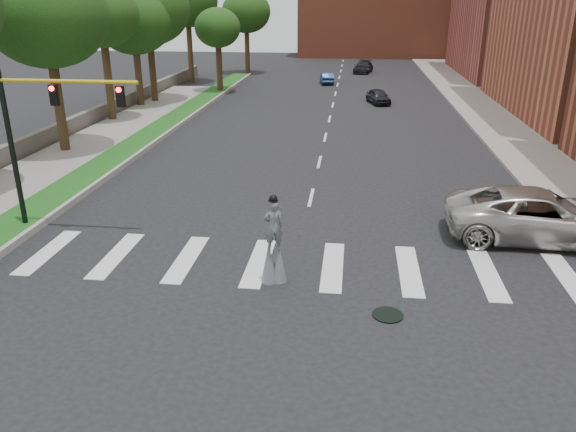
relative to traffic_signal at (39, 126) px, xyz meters
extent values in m
plane|color=black|center=(9.78, -3.00, -4.15)|extent=(160.00, 160.00, 0.00)
cube|color=#164C15|center=(-1.72, 17.00, -4.03)|extent=(2.00, 60.00, 0.25)
cube|color=gray|center=(-0.67, 17.00, -4.01)|extent=(0.20, 60.00, 0.28)
cube|color=gray|center=(-4.72, 7.00, -4.06)|extent=(4.00, 60.00, 0.18)
cube|color=gray|center=(22.28, 22.00, -4.06)|extent=(5.00, 90.00, 0.18)
cube|color=#555049|center=(-7.22, 19.00, -3.60)|extent=(0.50, 56.00, 1.10)
cylinder|color=black|center=(12.78, -5.00, -4.13)|extent=(0.90, 0.90, 0.04)
cylinder|color=black|center=(-1.22, 0.00, -1.05)|extent=(0.20, 0.20, 6.20)
cylinder|color=gold|center=(1.38, 0.00, 1.65)|extent=(5.20, 0.14, 0.14)
cube|color=black|center=(0.78, 0.00, 1.15)|extent=(0.28, 0.18, 0.75)
cylinder|color=#FF0C0C|center=(0.78, -0.10, 1.40)|extent=(0.18, 0.06, 0.18)
cube|color=black|center=(3.28, 0.00, 1.15)|extent=(0.28, 0.18, 0.75)
cylinder|color=#FF0C0C|center=(3.28, -0.10, 1.40)|extent=(0.18, 0.06, 0.18)
cylinder|color=#372616|center=(9.37, -3.23, -3.60)|extent=(0.07, 0.07, 1.10)
cylinder|color=#372616|center=(9.06, -3.33, -3.60)|extent=(0.07, 0.07, 1.10)
cone|color=#5D5D62|center=(9.37, -3.23, -3.46)|extent=(0.52, 0.52, 1.37)
cone|color=#5D5D62|center=(9.06, -3.33, -3.46)|extent=(0.52, 0.52, 1.37)
imported|color=#5D5D62|center=(9.22, -3.28, -2.21)|extent=(0.70, 0.56, 1.68)
sphere|color=black|center=(9.22, -3.28, -1.31)|extent=(0.26, 0.26, 0.26)
cylinder|color=black|center=(9.22, -3.28, -1.36)|extent=(0.34, 0.34, 0.02)
cube|color=yellow|center=(9.18, -3.15, -1.75)|extent=(0.22, 0.05, 0.10)
imported|color=#B6B3AC|center=(18.68, 1.26, -3.19)|extent=(7.03, 3.52, 1.91)
imported|color=black|center=(13.64, 30.09, -3.54)|extent=(2.35, 3.86, 1.23)
imported|color=#16294D|center=(8.61, 41.65, -3.57)|extent=(1.72, 3.68, 1.17)
imported|color=black|center=(12.54, 51.51, -3.46)|extent=(2.71, 4.99, 1.37)
cylinder|color=#372616|center=(-5.35, 11.39, -1.13)|extent=(0.56, 0.56, 6.04)
ellipsoid|color=#153710|center=(-5.35, 11.39, 3.57)|extent=(6.74, 6.74, 5.73)
cylinder|color=#372616|center=(-6.20, 20.37, -1.07)|extent=(0.56, 0.56, 6.16)
ellipsoid|color=#153710|center=(-6.20, 20.37, 3.32)|extent=(5.28, 5.28, 4.49)
cylinder|color=#372616|center=(-5.74, 28.42, -1.16)|extent=(0.56, 0.56, 5.99)
ellipsoid|color=#153710|center=(-5.74, 28.42, 3.59)|extent=(7.00, 7.00, 5.95)
cylinder|color=#372616|center=(-5.88, 40.69, -0.77)|extent=(0.56, 0.56, 6.76)
ellipsoid|color=#153710|center=(-5.88, 40.69, 4.18)|extent=(6.29, 6.29, 5.34)
cylinder|color=#372616|center=(-1.30, 34.41, -1.70)|extent=(0.56, 0.56, 4.91)
ellipsoid|color=#153710|center=(-1.30, 34.41, 1.82)|extent=(4.26, 4.26, 3.62)
cylinder|color=#372616|center=(-1.36, 49.27, -1.34)|extent=(0.56, 0.56, 5.62)
ellipsoid|color=#153710|center=(-1.36, 49.27, 2.89)|extent=(5.68, 5.68, 4.83)
cylinder|color=#372616|center=(-6.22, 26.32, -1.49)|extent=(0.56, 0.56, 5.31)
ellipsoid|color=#153710|center=(-6.22, 26.32, 2.72)|extent=(6.23, 6.23, 5.29)
camera|label=1|loc=(11.54, -19.31, 4.44)|focal=35.00mm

